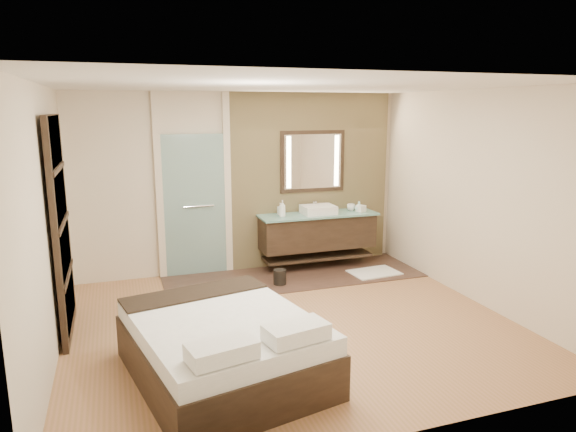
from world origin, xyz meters
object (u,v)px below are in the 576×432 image
object	(u,v)px
vanity	(318,231)
mirror_unit	(313,161)
waste_bin	(280,277)
bed	(223,346)

from	to	relation	value
vanity	mirror_unit	size ratio (longest dim) A/B	1.75
mirror_unit	waste_bin	xyz separation A→B (m)	(-0.82, -0.84, -1.54)
bed	vanity	bearing A→B (deg)	41.94
bed	waste_bin	world-z (taller)	bed
mirror_unit	waste_bin	bearing A→B (deg)	-134.06
vanity	waste_bin	bearing A→B (deg)	-143.44
mirror_unit	bed	world-z (taller)	mirror_unit
bed	waste_bin	bearing A→B (deg)	48.63
vanity	waste_bin	distance (m)	1.12
mirror_unit	waste_bin	world-z (taller)	mirror_unit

